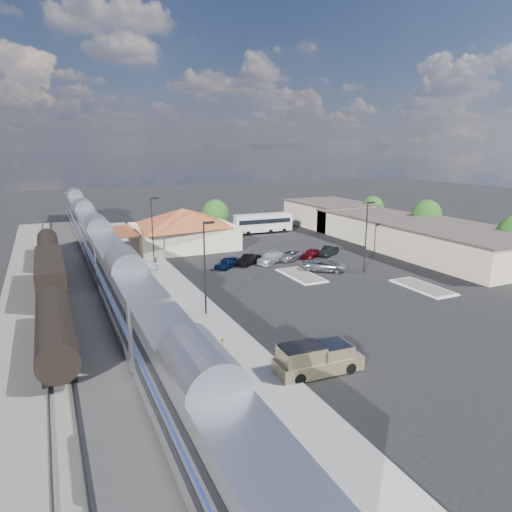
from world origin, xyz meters
name	(u,v)px	position (x,y,z in m)	size (l,w,h in m)	color
ground	(280,284)	(0.00, 0.00, 0.00)	(280.00, 280.00, 0.00)	black
railbed	(81,288)	(-21.00, 8.00, 0.06)	(16.00, 100.00, 0.12)	#4C4944
platform	(165,283)	(-12.00, 6.00, 0.09)	(5.50, 92.00, 0.18)	gray
passenger_train	(99,248)	(-18.00, 15.60, 2.87)	(3.00, 104.00, 5.55)	silver
freight_cars	(50,277)	(-24.00, 7.34, 1.93)	(2.80, 46.00, 4.00)	black
station_depot	(183,228)	(-4.56, 24.00, 3.13)	(18.35, 12.24, 6.20)	#BDB08A
buildings_east	(388,228)	(28.00, 14.28, 2.27)	(14.40, 51.40, 4.80)	#C6B28C
traffic_island_south	(301,275)	(4.00, 2.00, 0.10)	(3.30, 7.50, 0.21)	silver
traffic_island_north	(423,287)	(14.00, -8.00, 0.10)	(3.30, 7.50, 0.21)	silver
lamp_plat_s	(206,261)	(-10.90, -6.00, 5.34)	(1.08, 0.25, 9.00)	black
lamp_plat_n	(153,225)	(-10.90, 16.00, 5.34)	(1.08, 0.25, 9.00)	black
lamp_lot	(367,231)	(12.10, 0.00, 5.34)	(1.08, 0.25, 9.00)	black
tree_east_b	(427,216)	(34.00, 12.00, 4.22)	(4.94, 4.94, 6.96)	#382314
tree_east_c	(372,209)	(34.00, 26.00, 3.76)	(4.41, 4.41, 6.21)	#382314
tree_depot	(215,214)	(3.00, 30.00, 4.02)	(4.71, 4.71, 6.63)	#382314
pickup_truck	(318,359)	(-7.37, -19.83, 1.02)	(6.32, 2.58, 2.15)	tan
suv	(325,265)	(7.95, 2.78, 0.77)	(2.57, 5.58, 1.55)	#96999D
coach_bus	(263,222)	(12.06, 29.76, 2.04)	(11.10, 2.70, 3.54)	white
person_a	(224,348)	(-12.77, -15.30, 1.02)	(0.61, 0.40, 1.68)	#A1B939
person_b	(156,263)	(-11.72, 11.51, 1.08)	(0.88, 0.68, 1.80)	silver
parked_car_a	(227,262)	(-2.79, 9.48, 0.72)	(1.70, 4.23, 1.44)	#0B193B
parked_car_b	(249,260)	(0.41, 9.78, 0.72)	(1.52, 4.37, 1.44)	black
parked_car_c	(271,257)	(3.61, 9.48, 0.75)	(2.09, 5.15, 1.49)	silver
parked_car_d	(290,255)	(6.81, 9.78, 0.67)	(2.21, 4.79, 1.33)	gray
parked_car_e	(311,254)	(10.01, 9.48, 0.67)	(1.58, 3.92, 1.33)	maroon
parked_car_f	(329,251)	(13.21, 9.78, 0.71)	(1.50, 4.29, 1.41)	black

